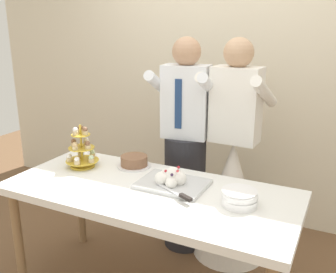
% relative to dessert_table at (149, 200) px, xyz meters
% --- Properties ---
extents(rear_wall, '(5.20, 0.10, 2.90)m').
position_rel_dessert_table_xyz_m(rear_wall, '(0.00, 1.42, 0.75)').
color(rear_wall, beige).
rests_on(rear_wall, ground_plane).
extents(dessert_table, '(1.80, 0.80, 0.78)m').
position_rel_dessert_table_xyz_m(dessert_table, '(0.00, 0.00, 0.00)').
color(dessert_table, white).
rests_on(dessert_table, ground_plane).
extents(cupcake_stand, '(0.23, 0.23, 0.31)m').
position_rel_dessert_table_xyz_m(cupcake_stand, '(-0.60, 0.12, 0.19)').
color(cupcake_stand, gold).
rests_on(cupcake_stand, dessert_table).
extents(main_cake_tray, '(0.42, 0.36, 0.13)m').
position_rel_dessert_table_xyz_m(main_cake_tray, '(0.11, 0.10, 0.11)').
color(main_cake_tray, silver).
rests_on(main_cake_tray, dessert_table).
extents(plate_stack, '(0.20, 0.20, 0.09)m').
position_rel_dessert_table_xyz_m(plate_stack, '(0.56, 0.03, 0.12)').
color(plate_stack, white).
rests_on(plate_stack, dessert_table).
extents(round_cake, '(0.24, 0.24, 0.08)m').
position_rel_dessert_table_xyz_m(round_cake, '(-0.27, 0.28, 0.11)').
color(round_cake, white).
rests_on(round_cake, dessert_table).
extents(person_groom, '(0.52, 0.54, 1.66)m').
position_rel_dessert_table_xyz_m(person_groom, '(-0.05, 0.67, 0.05)').
color(person_groom, '#232328').
rests_on(person_groom, ground_plane).
extents(person_bride, '(0.56, 0.56, 1.66)m').
position_rel_dessert_table_xyz_m(person_bride, '(0.31, 0.72, -0.12)').
color(person_bride, white).
rests_on(person_bride, ground_plane).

